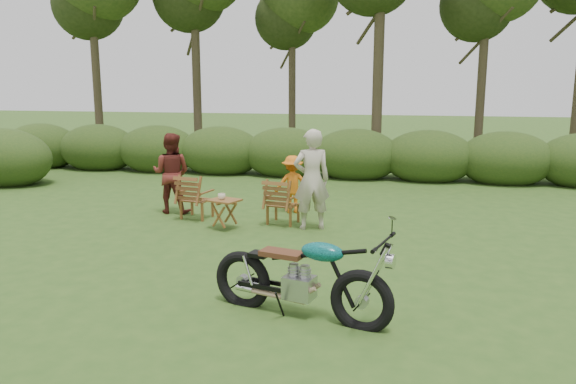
% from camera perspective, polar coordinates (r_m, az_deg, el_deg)
% --- Properties ---
extents(ground, '(80.00, 80.00, 0.00)m').
position_cam_1_polar(ground, '(7.41, 0.08, -10.01)').
color(ground, '#2A4A18').
rests_on(ground, ground).
extents(tree_line, '(22.52, 11.62, 8.14)m').
position_cam_1_polar(tree_line, '(16.56, 9.18, 14.94)').
color(tree_line, '#392F1F').
rests_on(tree_line, ground).
extents(motorcycle, '(2.26, 1.30, 1.21)m').
position_cam_1_polar(motorcycle, '(6.69, 1.15, -12.41)').
color(motorcycle, '#0B8F89').
rests_on(motorcycle, ground).
extents(lawn_chair_right, '(0.70, 0.70, 0.87)m').
position_cam_1_polar(lawn_chair_right, '(10.78, -0.50, -3.21)').
color(lawn_chair_right, brown).
rests_on(lawn_chair_right, ground).
extents(lawn_chair_left, '(0.70, 0.70, 0.88)m').
position_cam_1_polar(lawn_chair_left, '(11.35, -9.20, -2.62)').
color(lawn_chair_left, brown).
rests_on(lawn_chair_left, ground).
extents(side_table, '(0.67, 0.62, 0.56)m').
position_cam_1_polar(side_table, '(10.37, -6.44, -2.27)').
color(side_table, brown).
rests_on(side_table, ground).
extents(cup, '(0.18, 0.18, 0.11)m').
position_cam_1_polar(cup, '(10.31, -6.76, -0.45)').
color(cup, '#EDE3C3').
rests_on(cup, side_table).
extents(adult_a, '(0.79, 0.65, 1.85)m').
position_cam_1_polar(adult_a, '(10.42, 2.38, -3.74)').
color(adult_a, '#BEB29C').
rests_on(adult_a, ground).
extents(adult_b, '(0.83, 0.66, 1.65)m').
position_cam_1_polar(adult_b, '(11.93, -11.61, -2.04)').
color(adult_b, '#5C201A').
rests_on(adult_b, ground).
extents(child, '(0.87, 0.67, 1.19)m').
position_cam_1_polar(child, '(11.68, 0.45, -2.09)').
color(child, orange).
rests_on(child, ground).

